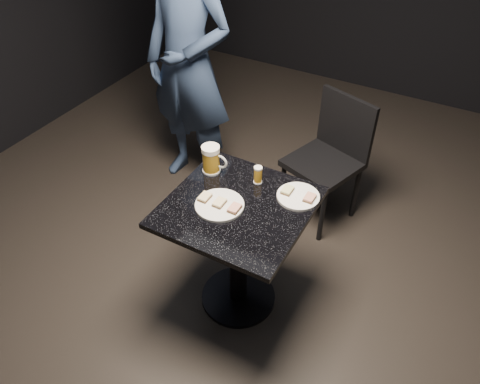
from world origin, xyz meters
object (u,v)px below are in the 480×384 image
(patron, at_px, (189,64))
(chair, at_px, (331,153))
(table, at_px, (238,239))
(plate_small, at_px, (298,196))
(beer_mug, at_px, (212,159))
(plate_large, at_px, (220,205))
(beer_tumbler, at_px, (258,175))

(patron, relative_size, chair, 2.14)
(table, distance_m, chair, 1.00)
(plate_small, relative_size, beer_mug, 1.39)
(plate_large, height_order, beer_mug, beer_mug)
(plate_small, height_order, patron, patron)
(patron, height_order, beer_mug, patron)
(table, xyz_separation_m, beer_tumbler, (0.00, 0.21, 0.29))
(patron, relative_size, beer_mug, 11.92)
(chair, bearing_deg, beer_tumbler, -100.75)
(beer_mug, bearing_deg, chair, 63.29)
(plate_large, bearing_deg, chair, 77.77)
(patron, height_order, beer_tumbler, patron)
(plate_small, bearing_deg, beer_tumbler, 177.31)
(plate_large, xyz_separation_m, table, (0.08, 0.05, -0.25))
(beer_tumbler, bearing_deg, beer_mug, -172.30)
(patron, xyz_separation_m, chair, (1.03, 0.10, -0.44))
(beer_tumbler, xyz_separation_m, chair, (0.15, 0.78, -0.30))
(plate_large, distance_m, chair, 1.10)
(patron, xyz_separation_m, beer_tumbler, (0.88, -0.68, -0.14))
(patron, height_order, table, patron)
(patron, distance_m, beer_tumbler, 1.12)
(beer_mug, distance_m, chair, 0.97)
(table, xyz_separation_m, chair, (0.15, 0.99, -0.01))
(beer_tumbler, bearing_deg, plate_small, -2.69)
(plate_small, bearing_deg, chair, 96.42)
(beer_mug, relative_size, chair, 0.18)
(plate_large, distance_m, patron, 1.25)
(beer_tumbler, bearing_deg, table, -90.52)
(table, bearing_deg, patron, 134.58)
(plate_small, relative_size, chair, 0.25)
(patron, xyz_separation_m, table, (0.88, -0.89, -0.43))
(beer_mug, xyz_separation_m, chair, (0.41, 0.82, -0.33))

